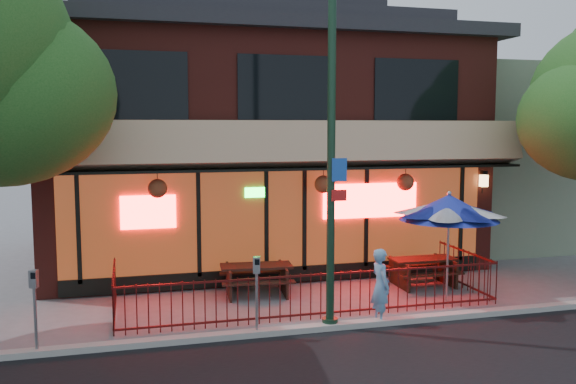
% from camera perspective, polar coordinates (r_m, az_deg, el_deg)
% --- Properties ---
extents(ground, '(80.00, 80.00, 0.00)m').
position_cam_1_polar(ground, '(12.95, 3.35, -12.02)').
color(ground, gray).
rests_on(ground, ground).
extents(curb, '(80.00, 0.25, 0.12)m').
position_cam_1_polar(curb, '(12.48, 4.09, -12.44)').
color(curb, '#999993').
rests_on(curb, ground).
extents(restaurant_building, '(12.96, 9.49, 8.05)m').
position_cam_1_polar(restaurant_building, '(19.19, -3.27, 6.41)').
color(restaurant_building, maroon).
rests_on(restaurant_building, ground).
extents(neighbor_building, '(6.00, 7.00, 6.00)m').
position_cam_1_polar(neighbor_building, '(23.29, 18.71, 3.28)').
color(neighbor_building, gray).
rests_on(neighbor_building, ground).
extents(patio_fence, '(8.44, 2.62, 1.00)m').
position_cam_1_polar(patio_fence, '(13.23, 2.68, -8.77)').
color(patio_fence, '#450F0E').
rests_on(patio_fence, ground).
extents(street_light, '(0.43, 0.32, 7.00)m').
position_cam_1_polar(street_light, '(11.96, 4.06, 1.88)').
color(street_light, '#153120').
rests_on(street_light, ground).
extents(picnic_table_left, '(1.81, 1.46, 0.73)m').
position_cam_1_polar(picnic_table_left, '(14.80, -2.98, -7.77)').
color(picnic_table_left, '#341A13').
rests_on(picnic_table_left, ground).
extents(picnic_table_right, '(1.67, 1.29, 0.71)m').
position_cam_1_polar(picnic_table_right, '(15.98, 12.49, -6.91)').
color(picnic_table_right, black).
rests_on(picnic_table_right, ground).
extents(patio_umbrella, '(2.25, 2.25, 2.57)m').
position_cam_1_polar(patio_umbrella, '(14.39, 14.83, -1.40)').
color(patio_umbrella, gray).
rests_on(patio_umbrella, ground).
extents(pedestrian, '(0.40, 0.59, 1.55)m').
position_cam_1_polar(pedestrian, '(12.80, 8.66, -8.67)').
color(pedestrian, '#6195C3').
rests_on(pedestrian, ground).
extents(parking_meter_near, '(0.16, 0.14, 1.56)m').
position_cam_1_polar(parking_meter_near, '(11.83, -2.96, -8.45)').
color(parking_meter_near, gray).
rests_on(parking_meter_near, ground).
extents(parking_meter_far, '(0.17, 0.15, 1.55)m').
position_cam_1_polar(parking_meter_far, '(11.71, -22.63, -9.13)').
color(parking_meter_far, gray).
rests_on(parking_meter_far, ground).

